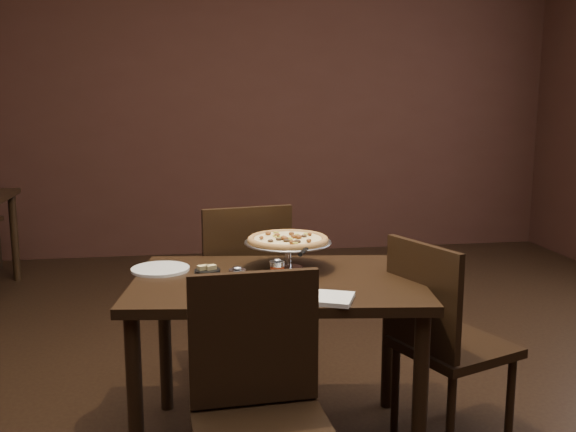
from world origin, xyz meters
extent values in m
cube|color=#321A13|center=(0.00, 3.51, 1.40)|extent=(6.00, 0.02, 2.80)
cube|color=black|center=(-0.02, 0.10, 0.68)|extent=(1.20, 0.89, 0.04)
cylinder|color=black|center=(-0.56, -0.14, 0.33)|extent=(0.06, 0.06, 0.66)
cylinder|color=black|center=(0.43, -0.28, 0.33)|extent=(0.06, 0.06, 0.66)
cylinder|color=black|center=(-0.47, 0.48, 0.33)|extent=(0.06, 0.06, 0.66)
cylinder|color=black|center=(0.52, 0.35, 0.33)|extent=(0.06, 0.06, 0.66)
cylinder|color=black|center=(-1.68, 2.83, 0.34)|extent=(0.06, 0.06, 0.68)
cylinder|color=silver|center=(0.04, 0.24, 0.70)|extent=(0.12, 0.12, 0.01)
cylinder|color=silver|center=(0.04, 0.24, 0.75)|extent=(0.03, 0.03, 0.10)
cylinder|color=silver|center=(0.04, 0.24, 0.80)|extent=(0.09, 0.09, 0.01)
cylinder|color=gray|center=(0.04, 0.24, 0.81)|extent=(0.35, 0.35, 0.01)
torus|color=gray|center=(0.04, 0.24, 0.81)|extent=(0.36, 0.36, 0.01)
cylinder|color=brown|center=(0.04, 0.24, 0.81)|extent=(0.32, 0.32, 0.01)
torus|color=brown|center=(0.04, 0.24, 0.82)|extent=(0.33, 0.33, 0.03)
cylinder|color=tan|center=(0.04, 0.24, 0.82)|extent=(0.28, 0.28, 0.01)
cylinder|color=beige|center=(-0.19, -0.09, 0.73)|extent=(0.06, 0.06, 0.08)
cylinder|color=silver|center=(-0.19, -0.09, 0.78)|extent=(0.06, 0.06, 0.02)
ellipsoid|color=silver|center=(-0.19, -0.09, 0.79)|extent=(0.03, 0.03, 0.01)
cylinder|color=maroon|center=(-0.03, 0.02, 0.73)|extent=(0.05, 0.05, 0.07)
cylinder|color=silver|center=(-0.03, 0.02, 0.78)|extent=(0.06, 0.06, 0.02)
ellipsoid|color=silver|center=(-0.03, 0.02, 0.79)|extent=(0.03, 0.03, 0.01)
cylinder|color=black|center=(-0.29, 0.06, 0.73)|extent=(0.10, 0.10, 0.06)
cube|color=tan|center=(-0.31, 0.06, 0.74)|extent=(0.05, 0.04, 0.06)
cube|color=tan|center=(-0.28, 0.06, 0.74)|extent=(0.05, 0.04, 0.06)
cube|color=white|center=(0.12, -0.21, 0.70)|extent=(0.20, 0.20, 0.02)
cylinder|color=white|center=(-0.48, 0.30, 0.70)|extent=(0.24, 0.24, 0.01)
cylinder|color=white|center=(-0.02, -0.16, 0.70)|extent=(0.24, 0.24, 0.01)
cone|color=silver|center=(0.07, 0.04, 0.81)|extent=(0.13, 0.13, 0.00)
cylinder|color=black|center=(0.07, 0.04, 0.81)|extent=(0.06, 0.11, 0.02)
cube|color=black|center=(-0.12, 0.77, 0.43)|extent=(0.49, 0.49, 0.04)
cube|color=black|center=(-0.09, 0.58, 0.68)|extent=(0.42, 0.10, 0.44)
cylinder|color=black|center=(0.01, 0.96, 0.21)|extent=(0.04, 0.04, 0.41)
cylinder|color=black|center=(-0.32, 0.90, 0.21)|extent=(0.04, 0.04, 0.41)
cylinder|color=black|center=(0.07, 0.63, 0.21)|extent=(0.04, 0.04, 0.41)
cylinder|color=black|center=(-0.26, 0.57, 0.21)|extent=(0.04, 0.04, 0.41)
cube|color=black|center=(-0.17, -0.41, 0.65)|extent=(0.41, 0.05, 0.42)
cube|color=black|center=(0.68, 0.01, 0.41)|extent=(0.51, 0.51, 0.04)
cube|color=black|center=(0.51, -0.05, 0.64)|extent=(0.17, 0.38, 0.42)
cylinder|color=black|center=(0.89, -0.08, 0.19)|extent=(0.03, 0.03, 0.39)
cylinder|color=black|center=(0.77, 0.22, 0.19)|extent=(0.03, 0.03, 0.39)
cylinder|color=black|center=(0.59, -0.19, 0.19)|extent=(0.03, 0.03, 0.39)
cylinder|color=black|center=(0.47, 0.11, 0.19)|extent=(0.03, 0.03, 0.39)
camera|label=1|loc=(-0.36, -2.29, 1.37)|focal=40.00mm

